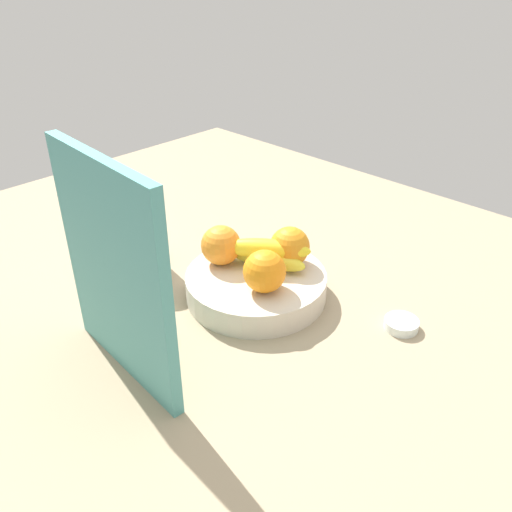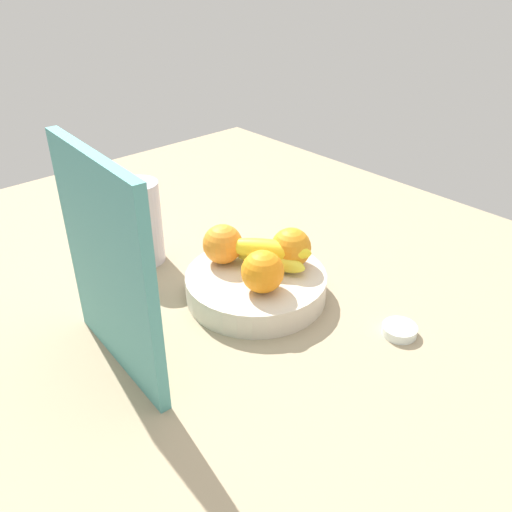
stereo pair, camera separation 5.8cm
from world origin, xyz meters
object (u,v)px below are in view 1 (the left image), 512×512
object	(u,v)px
cutting_board	(115,273)
fruit_bowl	(256,285)
thermos_tumbler	(135,226)
jar_lid	(401,324)
orange_front_right	(290,247)
banana_bunch	(265,253)
orange_center	(221,245)
orange_front_left	(265,271)

from	to	relation	value
cutting_board	fruit_bowl	bearing A→B (deg)	-87.56
thermos_tumbler	jar_lid	distance (cm)	56.11
orange_front_right	thermos_tumbler	size ratio (longest dim) A/B	0.43
banana_bunch	thermos_tumbler	xyz separation A→B (cm)	(25.80, 11.74, 0.89)
fruit_bowl	thermos_tumbler	distance (cm)	28.45
orange_front_right	orange_center	world-z (taller)	same
orange_center	cutting_board	distance (cm)	29.58
jar_lid	orange_front_right	bearing A→B (deg)	8.33
orange_front_left	orange_front_right	xyz separation A→B (cm)	(2.67, -9.94, 0.00)
banana_bunch	orange_center	bearing A→B (deg)	32.84
orange_front_left	banana_bunch	distance (cm)	7.92
cutting_board	banana_bunch	bearing A→B (deg)	-86.47
orange_center	jar_lid	distance (cm)	36.71
orange_front_right	cutting_board	distance (cm)	37.32
banana_bunch	cutting_board	xyz separation A→B (cm)	(0.23, 31.99, 9.90)
orange_front_left	jar_lid	bearing A→B (deg)	-147.42
fruit_bowl	orange_front_right	distance (cm)	9.88
orange_center	thermos_tumbler	xyz separation A→B (cm)	(18.43, 6.98, 0.08)
fruit_bowl	jar_lid	xyz separation A→B (cm)	(-25.74, -10.69, -1.63)
orange_front_left	orange_center	xyz separation A→B (cm)	(12.64, -1.10, 0.00)
jar_lid	orange_center	bearing A→B (deg)	20.11
orange_front_left	jar_lid	xyz separation A→B (cm)	(-20.99, -13.41, -8.04)
orange_center	fruit_bowl	bearing A→B (deg)	-168.36
cutting_board	thermos_tumbler	world-z (taller)	cutting_board
orange_center	orange_front_right	bearing A→B (deg)	-138.42
orange_front_right	jar_lid	xyz separation A→B (cm)	(-23.66, -3.47, -8.04)
orange_front_right	thermos_tumbler	bearing A→B (deg)	29.13
thermos_tumbler	jar_lid	xyz separation A→B (cm)	(-52.06, -19.29, -8.12)
orange_front_right	cutting_board	xyz separation A→B (cm)	(2.83, 36.08, 9.09)
banana_bunch	fruit_bowl	bearing A→B (deg)	99.51
orange_front_left	jar_lid	world-z (taller)	orange_front_left
banana_bunch	jar_lid	xyz separation A→B (cm)	(-26.26, -7.56, -7.23)
orange_front_right	cutting_board	bearing A→B (deg)	85.51
orange_front_right	orange_front_left	bearing A→B (deg)	105.03
cutting_board	thermos_tumbler	size ratio (longest dim) A/B	2.00
banana_bunch	orange_front_right	bearing A→B (deg)	-122.46
thermos_tumbler	orange_front_right	bearing A→B (deg)	-150.87
banana_bunch	orange_front_left	bearing A→B (deg)	132.01
orange_front_left	jar_lid	distance (cm)	26.17
fruit_bowl	orange_front_right	xyz separation A→B (cm)	(-2.08, -7.22, 6.41)
orange_front_left	orange_center	distance (cm)	12.69
fruit_bowl	cutting_board	bearing A→B (deg)	88.50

